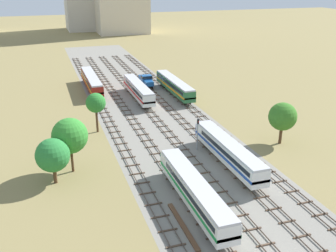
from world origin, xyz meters
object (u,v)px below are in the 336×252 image
Objects in this scene: diesel_railcar_centre_left_mid at (138,89)px; passenger_coach_far_left_farther at (91,81)px; passenger_coach_centre_right_midfar at (174,85)px; signal_post_nearest at (198,130)px; diesel_railcar_left_nearest at (195,190)px; diesel_railcar_centre_near at (228,150)px; shunter_loco_centre_far at (146,80)px.

passenger_coach_far_left_farther is at bearing 129.36° from diesel_railcar_centre_left_mid.
signal_post_nearest reaches higher than passenger_coach_centre_right_midfar.
diesel_railcar_left_nearest and diesel_railcar_centre_near have the same top height.
diesel_railcar_centre_left_mid is 2.42× the size of shunter_loco_centre_far.
passenger_coach_centre_right_midfar is 10.69m from shunter_loco_centre_far.
shunter_loco_centre_far is 42.63m from signal_post_nearest.
diesel_railcar_centre_near is 40.29m from passenger_coach_centre_right_midfar.
diesel_railcar_left_nearest is 0.93× the size of passenger_coach_far_left_farther.
diesel_railcar_centre_left_mid is 0.93× the size of passenger_coach_centre_right_midfar.
passenger_coach_centre_right_midfar is 22.25m from passenger_coach_far_left_farther.
passenger_coach_centre_right_midfar is at bearing 5.94° from diesel_railcar_centre_left_mid.
signal_post_nearest is at bearing 109.17° from diesel_railcar_centre_near.
shunter_loco_centre_far is at bearing 80.69° from diesel_railcar_left_nearest.
diesel_railcar_centre_near is 1.00× the size of diesel_railcar_centre_left_mid.
diesel_railcar_centre_left_mid is at bearing -114.79° from shunter_loco_centre_far.
diesel_railcar_left_nearest is 2.42× the size of shunter_loco_centre_far.
shunter_loco_centre_far is (-4.86, 9.51, -0.60)m from passenger_coach_centre_right_midfar.
diesel_railcar_left_nearest and diesel_railcar_centre_left_mid have the same top height.
signal_post_nearest reaches higher than diesel_railcar_centre_near.
passenger_coach_centre_right_midfar is (14.57, 49.77, 0.02)m from diesel_railcar_left_nearest.
diesel_railcar_centre_left_mid is 32.11m from signal_post_nearest.
signal_post_nearest is at bearing -85.66° from diesel_railcar_centre_left_mid.
diesel_railcar_centre_left_mid is at bearing 94.34° from signal_post_nearest.
signal_post_nearest is at bearing -74.52° from passenger_coach_far_left_farther.
diesel_railcar_left_nearest is at bearing -106.32° from passenger_coach_centre_right_midfar.
diesel_railcar_centre_left_mid and passenger_coach_far_left_farther have the same top height.
passenger_coach_centre_right_midfar is at bearing 83.08° from diesel_railcar_centre_near.
diesel_railcar_centre_left_mid is (-4.86, 38.99, 0.00)m from diesel_railcar_centre_near.
diesel_railcar_centre_near is 0.93× the size of passenger_coach_far_left_farther.
diesel_railcar_left_nearest is at bearing -99.31° from shunter_loco_centre_far.
diesel_railcar_centre_near and passenger_coach_centre_right_midfar have the same top height.
diesel_railcar_centre_near is at bearing -82.90° from diesel_railcar_centre_left_mid.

